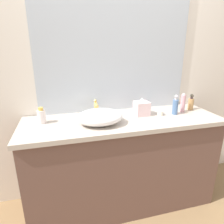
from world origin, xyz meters
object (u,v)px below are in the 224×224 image
at_px(sink_basin, 100,117).
at_px(spray_can, 42,116).
at_px(lotion_bottle, 191,103).
at_px(soap_dispenser, 175,106).
at_px(candle_jar, 160,113).
at_px(tissue_box, 142,108).
at_px(perfume_bottle, 183,103).

bearing_deg(sink_basin, spray_can, 163.30).
bearing_deg(lotion_bottle, soap_dispenser, -159.12).
height_order(spray_can, candle_jar, spray_can).
bearing_deg(tissue_box, soap_dispenser, -11.20).
distance_m(tissue_box, candle_jar, 0.18).
relative_size(spray_can, tissue_box, 0.82).
bearing_deg(lotion_bottle, sink_basin, -171.34).
height_order(soap_dispenser, candle_jar, soap_dispenser).
xyz_separation_m(sink_basin, candle_jar, (0.59, 0.07, -0.04)).
bearing_deg(candle_jar, tissue_box, 164.14).
distance_m(sink_basin, lotion_bottle, 0.99).
xyz_separation_m(tissue_box, candle_jar, (0.17, -0.05, -0.05)).
distance_m(sink_basin, soap_dispenser, 0.74).
relative_size(sink_basin, tissue_box, 2.30).
bearing_deg(perfume_bottle, sink_basin, -172.82).
bearing_deg(spray_can, soap_dispenser, -3.89).
bearing_deg(lotion_bottle, perfume_bottle, -161.58).
bearing_deg(perfume_bottle, candle_jar, -172.27).
height_order(sink_basin, tissue_box, tissue_box).
height_order(lotion_bottle, candle_jar, lotion_bottle).
distance_m(soap_dispenser, spray_can, 1.21).
height_order(tissue_box, candle_jar, tissue_box).
bearing_deg(spray_can, perfume_bottle, -1.44).
xyz_separation_m(lotion_bottle, perfume_bottle, (-0.12, -0.04, 0.02)).
bearing_deg(perfume_bottle, soap_dispenser, -156.50).
distance_m(sink_basin, candle_jar, 0.60).
bearing_deg(soap_dispenser, perfume_bottle, 23.50).
bearing_deg(soap_dispenser, tissue_box, 168.80).
relative_size(lotion_bottle, candle_jar, 2.62).
height_order(soap_dispenser, lotion_bottle, soap_dispenser).
distance_m(perfume_bottle, spray_can, 1.32).
bearing_deg(lotion_bottle, candle_jar, -168.70).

